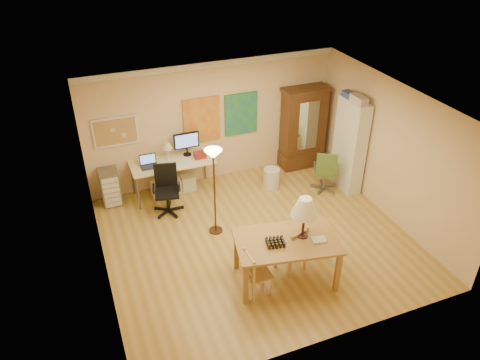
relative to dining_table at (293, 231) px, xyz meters
name	(u,v)px	position (x,y,z in m)	size (l,w,h in m)	color
floor	(257,239)	(-0.12, 1.13, -0.98)	(5.50, 5.50, 0.00)	#A47F3A
crown_molding	(211,64)	(-0.12, 3.59, 1.66)	(5.50, 0.08, 0.12)	white
corkboard	(116,132)	(-2.17, 3.60, 0.52)	(0.90, 0.04, 0.62)	tan
art_panel_left	(202,120)	(-0.37, 3.60, 0.47)	(0.80, 0.04, 1.00)	yellow
art_panel_right	(241,114)	(0.53, 3.60, 0.47)	(0.75, 0.04, 0.95)	#226689
dining_table	(293,231)	(0.00, 0.00, 0.00)	(1.81, 1.29, 1.56)	brown
ladder_chair_back	(292,250)	(0.11, 0.17, -0.56)	(0.52, 0.50, 0.90)	tan
ladder_chair_left	(257,275)	(-0.68, -0.14, -0.58)	(0.39, 0.41, 0.86)	tan
torchiere_lamp	(214,167)	(-0.76, 1.66, 0.43)	(0.32, 0.32, 1.77)	#472D1C
computer_desk	(174,173)	(-1.12, 3.29, -0.51)	(1.73, 0.76, 1.31)	beige
office_chair_black	(168,200)	(-1.44, 2.65, -0.71)	(0.63, 0.63, 1.02)	black
office_chair_green	(325,180)	(1.93, 2.19, -0.72)	(0.60, 0.61, 0.97)	slate
drawer_cart	(110,187)	(-2.46, 3.38, -0.60)	(0.38, 0.46, 0.77)	slate
armoire	(303,133)	(1.97, 3.37, -0.15)	(1.05, 0.50, 1.93)	#371F0F
bookshelf	(350,146)	(2.43, 2.15, 0.03)	(0.30, 0.81, 2.03)	white
wastebin	(272,178)	(0.91, 2.73, -0.76)	(0.36, 0.36, 0.44)	silver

